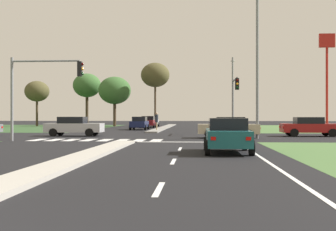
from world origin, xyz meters
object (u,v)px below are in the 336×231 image
(treeline_third, at_px, (115,91))
(traffic_signal_near_left, at_px, (39,83))
(car_white_near, at_px, (152,121))
(treeline_fourth, at_px, (155,75))
(traffic_signal_far_right, at_px, (234,95))
(treeline_near, at_px, (37,91))
(fastfood_pole_sign, at_px, (327,59))
(car_maroon_seventh, at_px, (148,122))
(treeline_second, at_px, (87,86))
(car_navy_fourth, at_px, (140,123))
(street_lamp_second, at_px, (257,55))
(pedestrian_at_median, at_px, (157,119))
(street_lamp_third, at_px, (233,89))
(car_red_second, at_px, (310,126))
(car_beige_sixth, at_px, (229,127))
(car_teal_third, at_px, (227,135))
(car_silver_fifth, at_px, (74,126))

(treeline_third, bearing_deg, traffic_signal_near_left, -86.39)
(traffic_signal_near_left, bearing_deg, car_white_near, 84.76)
(traffic_signal_near_left, xyz_separation_m, treeline_fourth, (3.93, 37.69, 3.89))
(traffic_signal_near_left, xyz_separation_m, traffic_signal_far_right, (13.43, 11.38, -0.26))
(treeline_near, bearing_deg, fastfood_pole_sign, -20.14)
(treeline_near, bearing_deg, car_maroon_seventh, -21.99)
(fastfood_pole_sign, relative_size, treeline_second, 1.33)
(fastfood_pole_sign, bearing_deg, car_navy_fourth, -176.31)
(street_lamp_second, relative_size, treeline_second, 1.31)
(treeline_near, bearing_deg, pedestrian_at_median, -44.57)
(car_maroon_seventh, height_order, pedestrian_at_median, pedestrian_at_median)
(car_white_near, height_order, traffic_signal_far_right, traffic_signal_far_right)
(car_maroon_seventh, relative_size, treeline_near, 0.63)
(street_lamp_third, bearing_deg, car_white_near, 135.74)
(car_white_near, bearing_deg, car_navy_fourth, 90.22)
(car_red_second, height_order, treeline_second, treeline_second)
(car_navy_fourth, relative_size, treeline_second, 0.53)
(traffic_signal_far_right, relative_size, treeline_fourth, 0.53)
(car_beige_sixth, distance_m, car_maroon_seventh, 28.48)
(car_teal_third, height_order, treeline_third, treeline_third)
(car_white_near, xyz_separation_m, street_lamp_second, (11.03, -33.20, 5.21))
(car_silver_fifth, bearing_deg, treeline_third, -175.08)
(pedestrian_at_median, distance_m, treeline_second, 27.09)
(street_lamp_third, distance_m, treeline_fourth, 15.47)
(car_teal_third, bearing_deg, car_navy_fourth, 104.33)
(car_beige_sixth, bearing_deg, fastfood_pole_sign, -32.63)
(traffic_signal_far_right, height_order, street_lamp_third, street_lamp_third)
(car_white_near, xyz_separation_m, traffic_signal_near_left, (-3.44, -37.46, 2.94))
(car_silver_fifth, height_order, car_beige_sixth, car_silver_fifth)
(car_red_second, height_order, treeline_fourth, treeline_fourth)
(car_white_near, xyz_separation_m, street_lamp_third, (11.04, -10.76, 4.09))
(car_maroon_seventh, xyz_separation_m, treeline_fourth, (0.41, 5.86, 6.83))
(car_silver_fifth, relative_size, traffic_signal_far_right, 0.91)
(car_white_near, height_order, car_maroon_seventh, car_white_near)
(pedestrian_at_median, bearing_deg, treeline_third, -9.00)
(traffic_signal_far_right, distance_m, treeline_fourth, 28.28)
(treeline_second, distance_m, treeline_fourth, 12.23)
(treeline_third, bearing_deg, treeline_second, 152.95)
(traffic_signal_far_right, xyz_separation_m, treeline_third, (-15.93, 28.14, 1.99))
(pedestrian_at_median, bearing_deg, car_maroon_seventh, -20.78)
(car_navy_fourth, distance_m, pedestrian_at_median, 4.81)
(car_teal_third, bearing_deg, traffic_signal_near_left, 144.48)
(car_maroon_seventh, relative_size, pedestrian_at_median, 2.41)
(treeline_second, xyz_separation_m, treeline_third, (4.94, -2.52, -0.94))
(car_beige_sixth, height_order, treeline_fourth, treeline_fourth)
(car_maroon_seventh, xyz_separation_m, fastfood_pole_sign, (21.62, -7.26, 7.34))
(car_white_near, bearing_deg, car_maroon_seventh, 90.82)
(car_red_second, distance_m, fastfood_pole_sign, 19.26)
(car_navy_fourth, relative_size, car_beige_sixth, 1.00)
(car_red_second, relative_size, treeline_second, 0.55)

